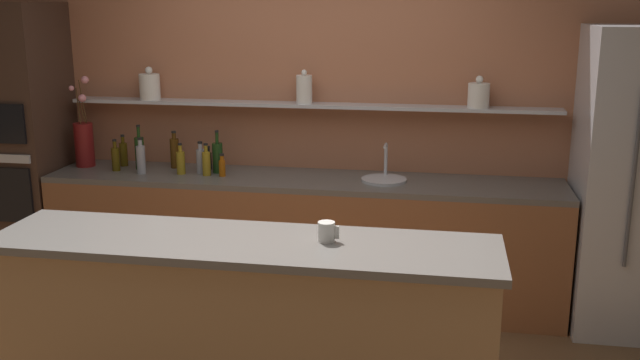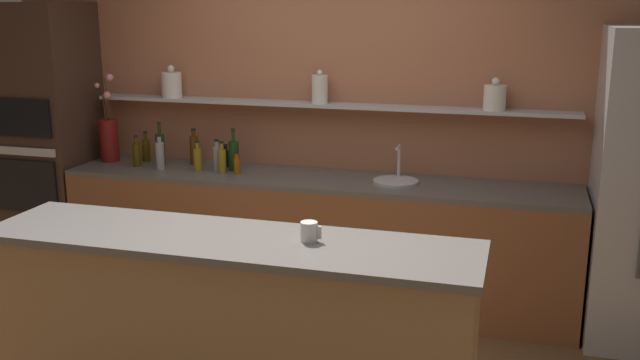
% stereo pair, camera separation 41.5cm
% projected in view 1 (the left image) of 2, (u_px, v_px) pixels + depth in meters
% --- Properties ---
extents(back_wall_unit, '(5.20, 0.28, 2.60)m').
position_uv_depth(back_wall_unit, '(317.00, 117.00, 5.28)').
color(back_wall_unit, '#A86647').
rests_on(back_wall_unit, ground_plane).
extents(back_counter_unit, '(3.67, 0.62, 0.92)m').
position_uv_depth(back_counter_unit, '(302.00, 239.00, 5.16)').
color(back_counter_unit, brown).
rests_on(back_counter_unit, ground_plane).
extents(island_counter, '(2.47, 0.61, 1.02)m').
position_uv_depth(island_counter, '(245.00, 336.00, 3.54)').
color(island_counter, tan).
rests_on(island_counter, ground_plane).
extents(oven_tower, '(0.70, 0.64, 2.13)m').
position_uv_depth(oven_tower, '(16.00, 147.00, 5.38)').
color(oven_tower, '#3D281E').
rests_on(oven_tower, ground_plane).
extents(flower_vase, '(0.16, 0.14, 0.68)m').
position_uv_depth(flower_vase, '(84.00, 141.00, 5.36)').
color(flower_vase, maroon).
rests_on(flower_vase, back_counter_unit).
extents(sink_fixture, '(0.31, 0.31, 0.25)m').
position_uv_depth(sink_fixture, '(384.00, 178.00, 4.95)').
color(sink_fixture, '#B7B7BC').
rests_on(sink_fixture, back_counter_unit).
extents(bottle_oil_0, '(0.06, 0.06, 0.23)m').
position_uv_depth(bottle_oil_0, '(181.00, 162.00, 5.13)').
color(bottle_oil_0, olive).
rests_on(bottle_oil_0, back_counter_unit).
extents(bottle_wine_1, '(0.07, 0.07, 0.33)m').
position_uv_depth(bottle_wine_1, '(140.00, 152.00, 5.28)').
color(bottle_wine_1, '#193814').
rests_on(bottle_wine_1, back_counter_unit).
extents(bottle_oil_2, '(0.06, 0.06, 0.24)m').
position_uv_depth(bottle_oil_2, '(124.00, 153.00, 5.39)').
color(bottle_oil_2, '#47380A').
rests_on(bottle_oil_2, back_counter_unit).
extents(bottle_sauce_3, '(0.05, 0.05, 0.17)m').
position_uv_depth(bottle_sauce_3, '(208.00, 160.00, 5.29)').
color(bottle_sauce_3, black).
rests_on(bottle_sauce_3, back_counter_unit).
extents(bottle_spirit_4, '(0.06, 0.06, 0.23)m').
position_uv_depth(bottle_spirit_4, '(201.00, 160.00, 5.16)').
color(bottle_spirit_4, gray).
rests_on(bottle_spirit_4, back_counter_unit).
extents(bottle_spirit_5, '(0.06, 0.06, 0.26)m').
position_uv_depth(bottle_spirit_5, '(141.00, 159.00, 5.14)').
color(bottle_spirit_5, gray).
rests_on(bottle_spirit_5, back_counter_unit).
extents(bottle_spirit_6, '(0.07, 0.07, 0.28)m').
position_uv_depth(bottle_spirit_6, '(175.00, 152.00, 5.32)').
color(bottle_spirit_6, '#4C2D0C').
rests_on(bottle_spirit_6, back_counter_unit).
extents(bottle_wine_7, '(0.08, 0.08, 0.31)m').
position_uv_depth(bottle_wine_7, '(218.00, 157.00, 5.17)').
color(bottle_wine_7, '#193814').
rests_on(bottle_wine_7, back_counter_unit).
extents(bottle_sauce_8, '(0.05, 0.05, 0.16)m').
position_uv_depth(bottle_sauce_8, '(222.00, 167.00, 5.07)').
color(bottle_sauce_8, '#9E4C0A').
rests_on(bottle_sauce_8, back_counter_unit).
extents(bottle_oil_9, '(0.06, 0.06, 0.23)m').
position_uv_depth(bottle_oil_9, '(206.00, 163.00, 5.09)').
color(bottle_oil_9, olive).
rests_on(bottle_oil_9, back_counter_unit).
extents(bottle_oil_10, '(0.06, 0.06, 0.24)m').
position_uv_depth(bottle_oil_10, '(116.00, 158.00, 5.23)').
color(bottle_oil_10, '#47380A').
rests_on(bottle_oil_10, back_counter_unit).
extents(coffee_mug, '(0.10, 0.08, 0.10)m').
position_uv_depth(coffee_mug, '(327.00, 232.00, 3.39)').
color(coffee_mug, silver).
rests_on(coffee_mug, island_counter).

